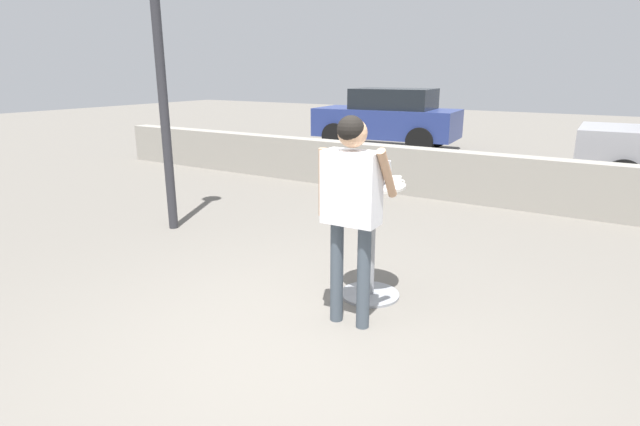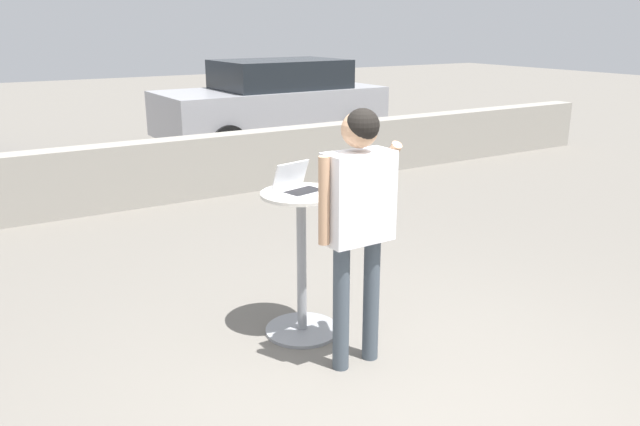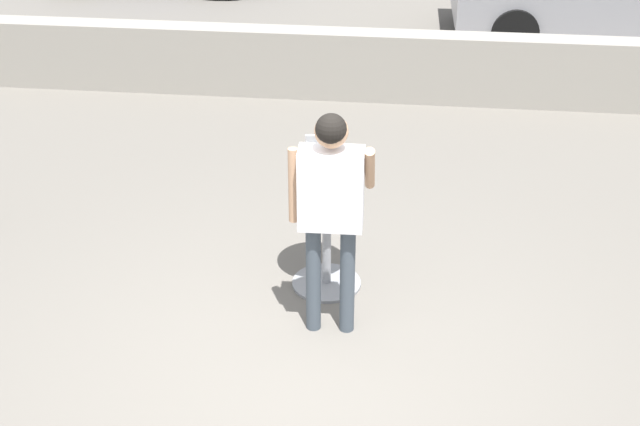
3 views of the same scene
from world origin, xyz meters
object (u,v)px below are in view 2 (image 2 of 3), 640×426
object	(u,v)px
coffee_mug	(327,182)
standing_person	(358,205)
laptop	(299,186)
cafe_table	(302,262)
parked_car_further_down	(273,103)

from	to	relation	value
coffee_mug	standing_person	xyz separation A→B (m)	(-0.13, -0.59, -0.01)
standing_person	laptop	bearing A→B (deg)	99.45
cafe_table	parked_car_further_down	distance (m)	7.46
coffee_mug	parked_car_further_down	bearing A→B (deg)	65.96
cafe_table	coffee_mug	world-z (taller)	coffee_mug
laptop	coffee_mug	bearing A→B (deg)	-1.34
coffee_mug	standing_person	bearing A→B (deg)	-102.77
coffee_mug	cafe_table	bearing A→B (deg)	-178.03
cafe_table	laptop	world-z (taller)	laptop
cafe_table	coffee_mug	bearing A→B (deg)	1.97
laptop	coffee_mug	size ratio (longest dim) A/B	2.94
cafe_table	standing_person	xyz separation A→B (m)	(0.09, -0.58, 0.56)
laptop	parked_car_further_down	xyz separation A→B (m)	(3.23, 6.71, -0.32)
laptop	standing_person	bearing A→B (deg)	-80.55
cafe_table	parked_car_further_down	xyz separation A→B (m)	(3.22, 6.73, 0.25)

